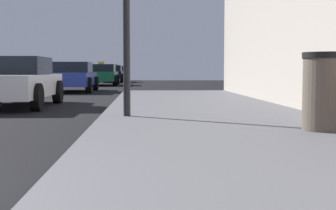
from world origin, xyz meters
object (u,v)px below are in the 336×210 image
at_px(car_blue, 72,77).
at_px(car_green, 101,75).
at_px(trash_bin, 325,91).
at_px(car_black, 111,74).
at_px(car_silver, 116,73).
at_px(car_white, 14,81).

distance_m(car_blue, car_green, 8.46).
bearing_deg(car_blue, trash_bin, 110.48).
height_order(car_blue, car_black, same).
relative_size(car_black, car_silver, 0.98).
distance_m(car_green, car_black, 7.14).
xyz_separation_m(car_white, car_black, (0.83, 23.97, -0.00)).
height_order(car_white, car_green, car_green).
xyz_separation_m(car_blue, car_black, (0.63, 15.58, -0.00)).
xyz_separation_m(car_blue, car_silver, (0.56, 22.79, 0.00)).
distance_m(trash_bin, car_silver, 37.71).
height_order(car_black, car_silver, car_silver).
bearing_deg(car_blue, car_white, 88.62).
relative_size(trash_bin, car_blue, 0.24).
xyz_separation_m(trash_bin, car_white, (-5.66, 6.22, -0.02)).
xyz_separation_m(car_blue, car_green, (0.50, 8.45, 0.00)).
height_order(car_white, car_blue, same).
distance_m(car_blue, car_silver, 22.80).
height_order(trash_bin, car_silver, car_silver).
bearing_deg(car_black, car_blue, 87.68).
height_order(trash_bin, car_green, car_green).
height_order(trash_bin, car_blue, car_blue).
bearing_deg(trash_bin, car_white, 132.29).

